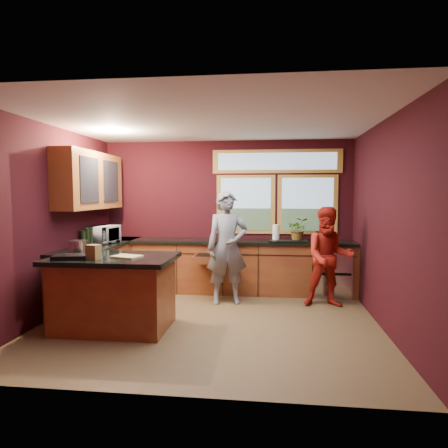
% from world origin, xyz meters
% --- Properties ---
extents(floor, '(4.50, 4.50, 0.00)m').
position_xyz_m(floor, '(0.00, 0.00, 0.00)').
color(floor, brown).
rests_on(floor, ground).
extents(room_shell, '(4.52, 4.02, 2.71)m').
position_xyz_m(room_shell, '(-0.60, 0.32, 1.80)').
color(room_shell, black).
rests_on(room_shell, ground).
extents(back_counter, '(4.50, 0.64, 0.93)m').
position_xyz_m(back_counter, '(0.20, 1.70, 0.46)').
color(back_counter, maroon).
rests_on(back_counter, floor).
extents(left_counter, '(0.64, 2.30, 0.93)m').
position_xyz_m(left_counter, '(-1.95, 0.85, 0.47)').
color(left_counter, maroon).
rests_on(left_counter, floor).
extents(island, '(1.55, 1.05, 0.95)m').
position_xyz_m(island, '(-1.20, -0.38, 0.48)').
color(island, maroon).
rests_on(island, floor).
extents(person_grey, '(0.73, 0.57, 1.78)m').
position_xyz_m(person_grey, '(0.12, 0.99, 0.89)').
color(person_grey, slate).
rests_on(person_grey, floor).
extents(person_red, '(0.76, 0.60, 1.55)m').
position_xyz_m(person_red, '(1.70, 0.98, 0.77)').
color(person_red, '#9F1C12').
rests_on(person_red, floor).
extents(microwave, '(0.45, 0.59, 0.29)m').
position_xyz_m(microwave, '(-1.92, 0.95, 1.08)').
color(microwave, '#999999').
rests_on(microwave, left_counter).
extents(potted_plant, '(0.36, 0.31, 0.40)m').
position_xyz_m(potted_plant, '(1.28, 1.75, 1.13)').
color(potted_plant, '#999999').
rests_on(potted_plant, back_counter).
extents(paper_towel, '(0.12, 0.12, 0.28)m').
position_xyz_m(paper_towel, '(0.90, 1.70, 1.07)').
color(paper_towel, white).
rests_on(paper_towel, back_counter).
extents(cutting_board, '(0.41, 0.35, 0.02)m').
position_xyz_m(cutting_board, '(-1.00, -0.43, 0.95)').
color(cutting_board, '#A68655').
rests_on(cutting_board, island).
extents(stock_pot, '(0.24, 0.24, 0.18)m').
position_xyz_m(stock_pot, '(-1.75, -0.23, 1.03)').
color(stock_pot, '#ADADB2').
rests_on(stock_pot, island).
extents(paper_bag, '(0.18, 0.16, 0.18)m').
position_xyz_m(paper_bag, '(-1.35, -0.63, 1.03)').
color(paper_bag, brown).
rests_on(paper_bag, island).
extents(black_tray, '(0.46, 0.37, 0.05)m').
position_xyz_m(black_tray, '(-1.65, -0.63, 0.97)').
color(black_tray, black).
rests_on(black_tray, island).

